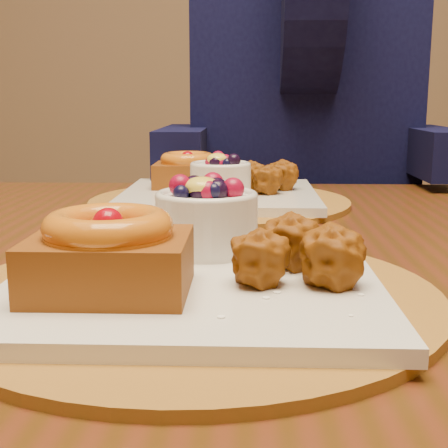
{
  "coord_description": "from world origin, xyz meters",
  "views": [
    {
      "loc": [
        0.02,
        -0.57,
        0.91
      ],
      "look_at": [
        -0.0,
        -0.05,
        0.81
      ],
      "focal_mm": 50.0,
      "sensor_mm": 36.0,
      "label": 1
    }
  ],
  "objects": [
    {
      "name": "place_setting_far",
      "position": [
        -0.03,
        0.33,
        0.78
      ],
      "size": [
        0.38,
        0.38,
        0.08
      ],
      "color": "brown",
      "rests_on": "dining_table"
    },
    {
      "name": "place_setting_near",
      "position": [
        -0.03,
        -0.1,
        0.78
      ],
      "size": [
        0.38,
        0.38,
        0.09
      ],
      "color": "brown",
      "rests_on": "dining_table"
    },
    {
      "name": "chair_far",
      "position": [
        0.06,
        0.89,
        0.45
      ],
      "size": [
        0.52,
        0.52,
        0.81
      ],
      "rotation": [
        0.0,
        0.0,
        0.43
      ],
      "color": "black",
      "rests_on": "ground"
    },
    {
      "name": "dining_table",
      "position": [
        -0.02,
        0.12,
        0.68
      ],
      "size": [
        1.6,
        0.9,
        0.76
      ],
      "color": "#3C230B",
      "rests_on": "ground"
    },
    {
      "name": "diner",
      "position": [
        0.13,
        0.72,
        0.94
      ],
      "size": [
        0.54,
        0.52,
        0.89
      ],
      "rotation": [
        0.0,
        0.0,
        0.41
      ],
      "color": "black",
      "rests_on": "ground"
    }
  ]
}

